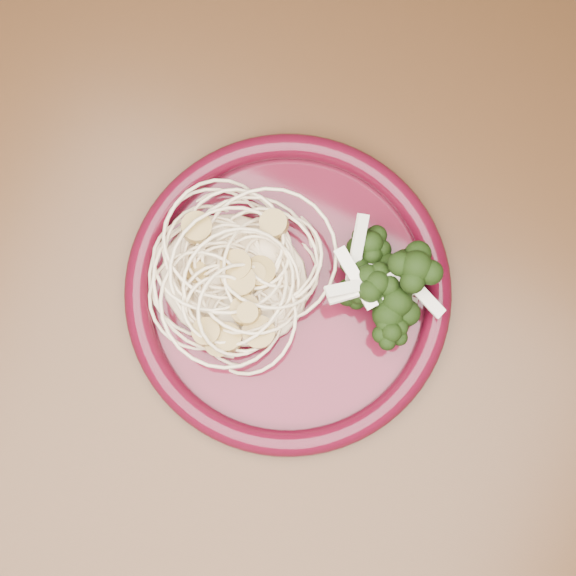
# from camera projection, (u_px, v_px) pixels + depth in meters

# --- Properties ---
(dining_table) EXTENTS (1.20, 0.80, 0.75)m
(dining_table) POSITION_uv_depth(u_px,v_px,m) (302.00, 226.00, 0.73)
(dining_table) COLOR #472814
(dining_table) RESTS_ON ground
(dinner_plate) EXTENTS (0.30, 0.30, 0.02)m
(dinner_plate) POSITION_uv_depth(u_px,v_px,m) (288.00, 290.00, 0.61)
(dinner_plate) COLOR #470D1A
(dinner_plate) RESTS_ON dining_table
(spaghetti_pile) EXTENTS (0.14, 0.13, 0.03)m
(spaghetti_pile) POSITION_uv_depth(u_px,v_px,m) (234.00, 278.00, 0.60)
(spaghetti_pile) COLOR beige
(spaghetti_pile) RESTS_ON dinner_plate
(scallop_cluster) EXTENTS (0.14, 0.14, 0.04)m
(scallop_cluster) POSITION_uv_depth(u_px,v_px,m) (231.00, 269.00, 0.57)
(scallop_cluster) COLOR #AB8B48
(scallop_cluster) RESTS_ON spaghetti_pile
(broccoli_pile) EXTENTS (0.10, 0.14, 0.04)m
(broccoli_pile) POSITION_uv_depth(u_px,v_px,m) (355.00, 299.00, 0.59)
(broccoli_pile) COLOR black
(broccoli_pile) RESTS_ON dinner_plate
(onion_garnish) EXTENTS (0.07, 0.09, 0.05)m
(onion_garnish) POSITION_uv_depth(u_px,v_px,m) (359.00, 293.00, 0.56)
(onion_garnish) COLOR white
(onion_garnish) RESTS_ON broccoli_pile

